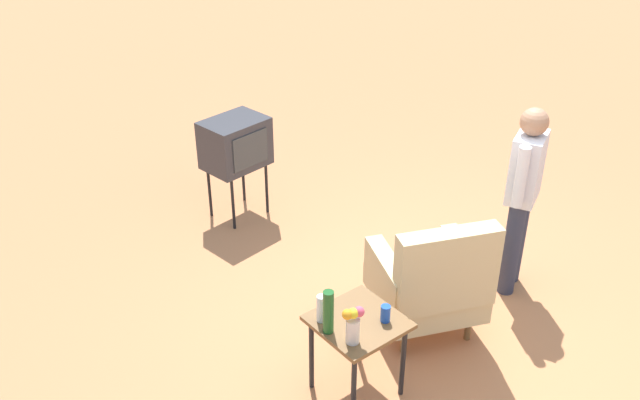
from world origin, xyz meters
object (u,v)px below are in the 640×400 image
object	(u,v)px
person_standing	(523,190)
flower_vase	(353,324)
side_table	(358,331)
bottle_short_clear	(321,308)
bottle_wine_green	(328,312)
armchair	(432,280)
tv_on_stand	(235,144)
soda_can_blue	(385,314)

from	to	relation	value
person_standing	flower_vase	bearing A→B (deg)	7.27
side_table	flower_vase	size ratio (longest dim) A/B	2.39
side_table	bottle_short_clear	size ratio (longest dim) A/B	3.16
person_standing	bottle_wine_green	xyz separation A→B (m)	(2.08, 0.08, -0.15)
person_standing	bottle_wine_green	bearing A→B (deg)	2.30
person_standing	side_table	bearing A→B (deg)	3.75
flower_vase	armchair	bearing A→B (deg)	-165.60
person_standing	flower_vase	distance (m)	2.04
side_table	person_standing	xyz separation A→B (m)	(-1.85, -0.12, 0.40)
side_table	person_standing	world-z (taller)	person_standing
tv_on_stand	bottle_short_clear	size ratio (longest dim) A/B	5.15
bottle_wine_green	armchair	bearing A→B (deg)	-175.33
side_table	tv_on_stand	distance (m)	2.68
side_table	tv_on_stand	world-z (taller)	tv_on_stand
armchair	tv_on_stand	distance (m)	2.48
side_table	person_standing	distance (m)	1.90
person_standing	bottle_wine_green	world-z (taller)	person_standing
armchair	tv_on_stand	world-z (taller)	armchair
tv_on_stand	bottle_short_clear	world-z (taller)	tv_on_stand
side_table	bottle_wine_green	size ratio (longest dim) A/B	1.98
side_table	bottle_wine_green	distance (m)	0.34
bottle_short_clear	person_standing	bearing A→B (deg)	179.14
armchair	tv_on_stand	size ratio (longest dim) A/B	1.03
tv_on_stand	soda_can_blue	bearing A→B (deg)	78.58
tv_on_stand	bottle_wine_green	world-z (taller)	tv_on_stand
side_table	flower_vase	world-z (taller)	flower_vase
soda_can_blue	bottle_wine_green	xyz separation A→B (m)	(0.36, -0.15, 0.10)
bottle_short_clear	bottle_wine_green	bearing A→B (deg)	73.64
bottle_short_clear	soda_can_blue	bearing A→B (deg)	140.99
armchair	soda_can_blue	size ratio (longest dim) A/B	8.69
side_table	bottle_wine_green	bearing A→B (deg)	-9.46
tv_on_stand	bottle_short_clear	xyz separation A→B (m)	(0.88, 2.43, -0.05)
armchair	flower_vase	distance (m)	1.09
armchair	side_table	size ratio (longest dim) A/B	1.68
tv_on_stand	person_standing	bearing A→B (deg)	115.44
tv_on_stand	flower_vase	size ratio (longest dim) A/B	3.89
tv_on_stand	person_standing	world-z (taller)	person_standing
side_table	bottle_short_clear	xyz separation A→B (m)	(0.19, -0.15, 0.19)
armchair	bottle_short_clear	size ratio (longest dim) A/B	5.30
soda_can_blue	armchair	bearing A→B (deg)	-161.39
bottle_wine_green	tv_on_stand	bearing A→B (deg)	-109.65
person_standing	bottle_short_clear	bearing A→B (deg)	-0.86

